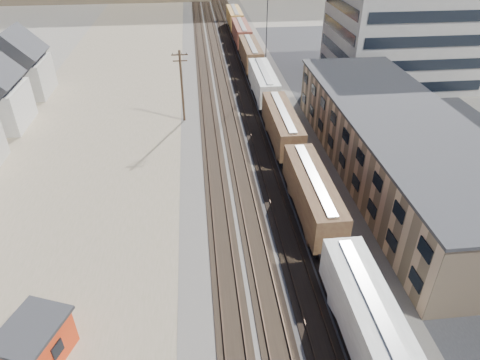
{
  "coord_description": "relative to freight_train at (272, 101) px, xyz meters",
  "views": [
    {
      "loc": [
        -6.65,
        -14.32,
        25.91
      ],
      "look_at": [
        -2.82,
        20.96,
        3.0
      ],
      "focal_mm": 32.0,
      "sensor_mm": 36.0,
      "label": 1
    }
  ],
  "objects": [
    {
      "name": "ballast_bed",
      "position": [
        -3.8,
        9.04,
        -2.76
      ],
      "size": [
        18.0,
        200.0,
        0.06
      ],
      "primitive_type": "cube",
      "color": "#4C4742",
      "rests_on": "ground"
    },
    {
      "name": "dirt_yard",
      "position": [
        -23.8,
        -0.96,
        -2.78
      ],
      "size": [
        24.0,
        180.0,
        0.03
      ],
      "primitive_type": "cube",
      "color": "#756B50",
      "rests_on": "ground"
    },
    {
      "name": "asphalt_lot",
      "position": [
        18.2,
        -5.96,
        -2.77
      ],
      "size": [
        26.0,
        120.0,
        0.04
      ],
      "primitive_type": "cube",
      "color": "#232326",
      "rests_on": "ground"
    },
    {
      "name": "rail_tracks",
      "position": [
        -4.35,
        9.04,
        -2.68
      ],
      "size": [
        11.4,
        200.0,
        0.24
      ],
      "color": "black",
      "rests_on": "ground"
    },
    {
      "name": "freight_train",
      "position": [
        0.0,
        0.0,
        0.0
      ],
      "size": [
        3.0,
        119.74,
        4.46
      ],
      "color": "black",
      "rests_on": "ground"
    },
    {
      "name": "warehouse",
      "position": [
        11.18,
        -15.96,
        0.86
      ],
      "size": [
        12.4,
        40.4,
        7.25
      ],
      "color": "tan",
      "rests_on": "ground"
    },
    {
      "name": "office_tower",
      "position": [
        24.15,
        13.99,
        6.47
      ],
      "size": [
        22.6,
        18.6,
        18.45
      ],
      "color": "#9E998E",
      "rests_on": "ground"
    },
    {
      "name": "utility_pole_north",
      "position": [
        -12.3,
        1.04,
        2.5
      ],
      "size": [
        2.2,
        0.32,
        10.0
      ],
      "color": "#382619",
      "rests_on": "ground"
    },
    {
      "name": "radio_mast",
      "position": [
        2.2,
        19.04,
        6.33
      ],
      "size": [
        1.2,
        0.16,
        18.0
      ],
      "color": "black",
      "rests_on": "ground"
    },
    {
      "name": "maintenance_shed",
      "position": [
        -21.85,
        -36.22,
        -1.09
      ],
      "size": [
        4.92,
        5.51,
        3.34
      ],
      "color": "red",
      "rests_on": "ground"
    },
    {
      "name": "parked_car_blue",
      "position": [
        23.57,
        6.1,
        -1.95
      ],
      "size": [
        6.23,
        6.28,
        1.68
      ],
      "primitive_type": "imported",
      "rotation": [
        0.0,
        0.0,
        0.77
      ],
      "color": "navy",
      "rests_on": "ground"
    },
    {
      "name": "parked_car_far",
      "position": [
        28.57,
        12.01,
        -2.03
      ],
      "size": [
        3.24,
        4.83,
        1.53
      ],
      "primitive_type": "imported",
      "rotation": [
        0.0,
        0.0,
        -0.35
      ],
      "color": "white",
      "rests_on": "ground"
    }
  ]
}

